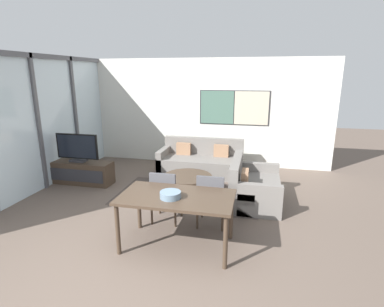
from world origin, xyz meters
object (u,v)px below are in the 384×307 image
object	(u,v)px
dining_chair_left	(165,194)
dining_chair_centre	(211,197)
television	(77,148)
coffee_table	(188,181)
dining_table	(177,201)
tv_console	(80,172)
fruit_bowl	(170,194)
sofa_main	(201,162)
sofa_side	(251,188)

from	to	relation	value
dining_chair_left	dining_chair_centre	xyz separation A→B (m)	(0.76, 0.02, 0.00)
television	dining_chair_centre	xyz separation A→B (m)	(3.22, -1.33, -0.31)
coffee_table	dining_table	size ratio (longest dim) A/B	0.62
tv_console	dining_table	world-z (taller)	dining_table
coffee_table	tv_console	bearing A→B (deg)	176.46
dining_table	tv_console	bearing A→B (deg)	144.77
fruit_bowl	dining_chair_left	bearing A→B (deg)	113.15
sofa_main	dining_chair_centre	distance (m)	2.72
dining_table	dining_chair_left	xyz separation A→B (m)	(-0.38, 0.65, -0.19)
television	sofa_side	world-z (taller)	television
dining_chair_centre	sofa_side	bearing A→B (deg)	62.25
coffee_table	dining_table	world-z (taller)	dining_table
television	coffee_table	size ratio (longest dim) A/B	1.01
sofa_main	sofa_side	xyz separation A→B (m)	(1.26, -1.49, -0.00)
dining_table	dining_chair_left	size ratio (longest dim) A/B	1.77
sofa_main	fruit_bowl	bearing A→B (deg)	-86.15
coffee_table	fruit_bowl	world-z (taller)	fruit_bowl
television	coffee_table	world-z (taller)	television
sofa_main	dining_chair_centre	bearing A→B (deg)	-75.69
fruit_bowl	television	bearing A→B (deg)	142.95
sofa_main	dining_chair_left	distance (m)	2.66
sofa_main	sofa_side	size ratio (longest dim) A/B	1.42
television	fruit_bowl	size ratio (longest dim) A/B	3.42
television	fruit_bowl	distance (m)	3.48
fruit_bowl	coffee_table	bearing A→B (deg)	96.71
sofa_side	coffee_table	size ratio (longest dim) A/B	1.44
sofa_side	coffee_table	xyz separation A→B (m)	(-1.26, 0.04, 0.04)
tv_console	dining_chair_centre	xyz separation A→B (m)	(3.22, -1.33, 0.25)
coffee_table	fruit_bowl	size ratio (longest dim) A/B	3.40
tv_console	television	distance (m)	0.56
television	fruit_bowl	world-z (taller)	television
television	coffee_table	distance (m)	2.60
television	coffee_table	bearing A→B (deg)	-3.56
tv_console	dining_chair_left	distance (m)	2.82
coffee_table	fruit_bowl	xyz separation A→B (m)	(0.23, -1.94, 0.51)
dining_chair_left	dining_chair_centre	size ratio (longest dim) A/B	1.00
sofa_main	dining_table	xyz separation A→B (m)	(0.29, -3.29, 0.41)
television	sofa_main	size ratio (longest dim) A/B	0.49
dining_table	television	bearing A→B (deg)	144.76
dining_chair_left	dining_chair_centre	bearing A→B (deg)	1.74
tv_console	dining_table	bearing A→B (deg)	-35.23
coffee_table	dining_table	distance (m)	1.91
coffee_table	dining_chair_centre	xyz separation A→B (m)	(0.67, -1.18, 0.19)
sofa_main	fruit_bowl	world-z (taller)	fruit_bowl
sofa_side	dining_chair_centre	size ratio (longest dim) A/B	1.59
dining_table	dining_chair_left	bearing A→B (deg)	120.26
sofa_side	coffee_table	world-z (taller)	sofa_side
dining_table	sofa_side	bearing A→B (deg)	61.63
tv_console	dining_chair_left	xyz separation A→B (m)	(2.46, -1.36, 0.25)
tv_console	sofa_main	xyz separation A→B (m)	(2.55, 1.29, 0.02)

